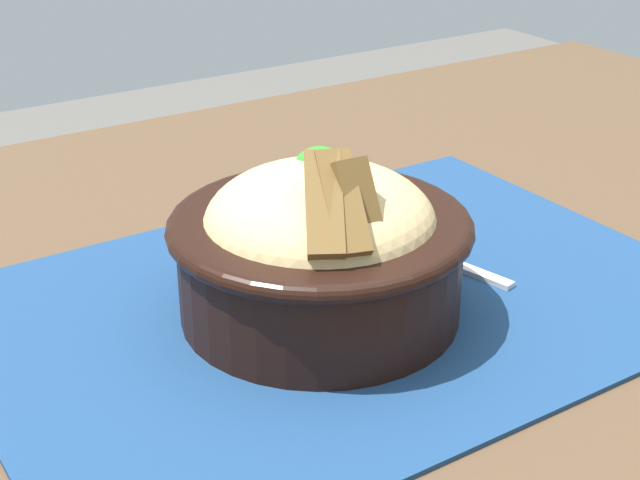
{
  "coord_description": "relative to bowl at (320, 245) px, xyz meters",
  "views": [
    {
      "loc": [
        -0.29,
        -0.42,
        1.07
      ],
      "look_at": [
        -0.01,
        0.01,
        0.83
      ],
      "focal_mm": 52.92,
      "sensor_mm": 36.0,
      "label": 1
    }
  ],
  "objects": [
    {
      "name": "placemat",
      "position": [
        0.02,
        0.01,
        -0.05
      ],
      "size": [
        0.46,
        0.32,
        0.0
      ],
      "primitive_type": "cube",
      "rotation": [
        0.0,
        0.0,
        0.01
      ],
      "color": "navy",
      "rests_on": "table"
    },
    {
      "name": "table",
      "position": [
        0.01,
        -0.01,
        -0.12
      ],
      "size": [
        1.3,
        0.85,
        0.77
      ],
      "color": "#4C3826",
      "rests_on": "ground_plane"
    },
    {
      "name": "fork",
      "position": [
        0.1,
        0.03,
        -0.05
      ],
      "size": [
        0.04,
        0.13,
        0.0
      ],
      "color": "silver",
      "rests_on": "placemat"
    },
    {
      "name": "bowl",
      "position": [
        0.0,
        0.0,
        0.0
      ],
      "size": [
        0.2,
        0.2,
        0.12
      ],
      "color": "black",
      "rests_on": "placemat"
    }
  ]
}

